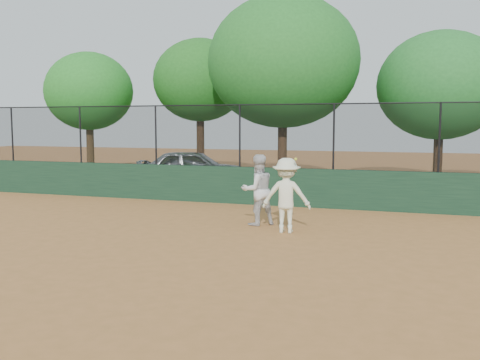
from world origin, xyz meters
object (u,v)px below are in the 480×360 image
(player_main, at_px, (286,195))
(tree_3, at_px, (441,86))
(parked_car, at_px, (194,168))
(player_second, at_px, (258,190))
(tree_1, at_px, (200,81))
(tree_2, at_px, (283,62))
(tree_0, at_px, (89,92))

(player_main, relative_size, tree_3, 0.30)
(parked_car, xyz_separation_m, player_second, (4.79, -6.86, 0.13))
(parked_car, distance_m, tree_1, 5.07)
(tree_1, bearing_deg, tree_2, -29.08)
(tree_0, bearing_deg, player_second, -38.21)
(tree_1, xyz_separation_m, tree_2, (4.57, -2.54, 0.41))
(player_second, relative_size, tree_1, 0.28)
(tree_0, relative_size, tree_1, 0.91)
(tree_1, relative_size, tree_2, 0.86)
(player_main, distance_m, tree_1, 13.21)
(tree_0, height_order, tree_2, tree_2)
(player_main, relative_size, tree_0, 0.31)
(player_main, relative_size, tree_2, 0.24)
(player_second, xyz_separation_m, player_main, (0.92, -0.68, -0.01))
(tree_2, height_order, tree_3, tree_2)
(player_second, bearing_deg, tree_3, -157.25)
(parked_car, distance_m, tree_0, 6.99)
(player_second, xyz_separation_m, tree_2, (-1.27, 7.52, 4.06))
(player_second, height_order, tree_0, tree_0)
(tree_1, distance_m, tree_2, 5.25)
(tree_0, bearing_deg, tree_2, -5.69)
(tree_0, distance_m, tree_3, 15.31)
(player_second, relative_size, player_main, 1.00)
(player_second, relative_size, tree_0, 0.31)
(parked_car, height_order, player_second, player_second)
(player_second, distance_m, player_main, 1.14)
(parked_car, height_order, player_main, player_main)
(parked_car, distance_m, player_main, 9.46)
(tree_2, relative_size, tree_3, 1.23)
(player_main, bearing_deg, tree_2, 104.96)
(player_main, bearing_deg, parked_car, 127.18)
(tree_3, bearing_deg, player_second, -116.29)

